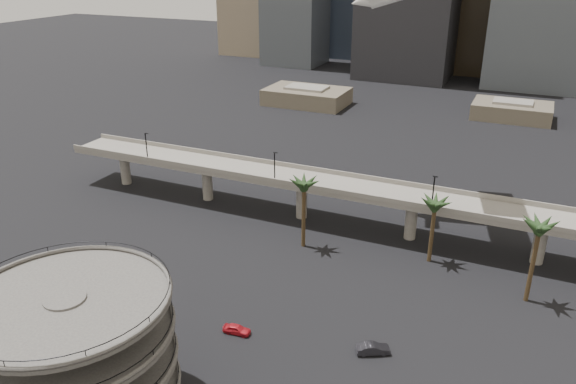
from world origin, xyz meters
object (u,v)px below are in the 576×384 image
at_px(overpass, 355,192).
at_px(car_a, 237,329).
at_px(parking_ramp, 74,347).
at_px(car_b, 373,349).

xyz_separation_m(overpass, car_a, (-4.63, -38.36, -6.66)).
height_order(parking_ramp, car_a, parking_ramp).
bearing_deg(car_b, car_a, 73.42).
relative_size(parking_ramp, overpass, 0.17).
distance_m(car_a, car_b, 19.03).
bearing_deg(car_a, car_b, -84.59).
xyz_separation_m(parking_ramp, car_a, (8.37, 20.63, -9.16)).
bearing_deg(parking_ramp, car_a, 67.91).
bearing_deg(parking_ramp, car_b, 41.96).
distance_m(parking_ramp, car_b, 37.49).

